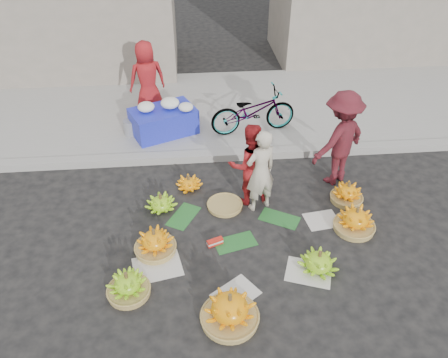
{
  "coord_description": "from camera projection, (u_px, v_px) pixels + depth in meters",
  "views": [
    {
      "loc": [
        -0.71,
        -5.09,
        4.86
      ],
      "look_at": [
        -0.21,
        0.55,
        0.7
      ],
      "focal_mm": 35.0,
      "sensor_mm": 36.0,
      "label": 1
    }
  ],
  "objects": [
    {
      "name": "curb",
      "position": [
        227.0,
        155.0,
        8.74
      ],
      "size": [
        40.0,
        0.25,
        0.15
      ],
      "primitive_type": "cube",
      "color": "gray",
      "rests_on": "ground"
    },
    {
      "name": "banana_bunch_0",
      "position": [
        155.0,
        242.0,
        6.6
      ],
      "size": [
        0.62,
        0.62,
        0.43
      ],
      "rotation": [
        0.0,
        0.0,
        0.12
      ],
      "color": "olive",
      "rests_on": "ground"
    },
    {
      "name": "banana_bunch_6",
      "position": [
        161.0,
        203.0,
        7.43
      ],
      "size": [
        0.52,
        0.52,
        0.32
      ],
      "rotation": [
        0.0,
        0.0,
        -0.07
      ],
      "color": "#70BD1B",
      "rests_on": "ground"
    },
    {
      "name": "vendor_red",
      "position": [
        249.0,
        165.0,
        7.29
      ],
      "size": [
        0.8,
        0.66,
        1.49
      ],
      "primitive_type": "imported",
      "rotation": [
        0.0,
        0.0,
        3.28
      ],
      "color": "#AF1A1B",
      "rests_on": "ground"
    },
    {
      "name": "banana_bunch_3",
      "position": [
        319.0,
        261.0,
        6.33
      ],
      "size": [
        0.62,
        0.62,
        0.35
      ],
      "rotation": [
        0.0,
        0.0,
        0.15
      ],
      "color": "#70BD1B",
      "rests_on": "ground"
    },
    {
      "name": "ground",
      "position": [
        240.0,
        234.0,
        7.02
      ],
      "size": [
        80.0,
        80.0,
        0.0
      ],
      "primitive_type": "plane",
      "color": "black",
      "rests_on": "ground"
    },
    {
      "name": "flower_vendor",
      "position": [
        147.0,
        79.0,
        9.62
      ],
      "size": [
        0.94,
        0.75,
        1.66
      ],
      "primitive_type": "imported",
      "rotation": [
        0.0,
        0.0,
        3.45
      ],
      "color": "#AF1A1B",
      "rests_on": "sidewalk"
    },
    {
      "name": "incense_stack",
      "position": [
        215.0,
        242.0,
        6.78
      ],
      "size": [
        0.26,
        0.16,
        0.1
      ],
      "primitive_type": "cube",
      "rotation": [
        0.0,
        0.0,
        0.37
      ],
      "color": "red",
      "rests_on": "ground"
    },
    {
      "name": "basket_spare",
      "position": [
        225.0,
        205.0,
        7.53
      ],
      "size": [
        0.65,
        0.65,
        0.07
      ],
      "primitive_type": "cylinder",
      "rotation": [
        0.0,
        0.0,
        0.11
      ],
      "color": "olive",
      "rests_on": "ground"
    },
    {
      "name": "newspaper_scatter",
      "position": [
        246.0,
        271.0,
        6.37
      ],
      "size": [
        3.2,
        1.8,
        0.0
      ],
      "primitive_type": null,
      "color": "silver",
      "rests_on": "ground"
    },
    {
      "name": "vendor_cream",
      "position": [
        261.0,
        171.0,
        7.12
      ],
      "size": [
        0.65,
        0.55,
        1.5
      ],
      "primitive_type": "imported",
      "rotation": [
        0.0,
        0.0,
        3.57
      ],
      "color": "beige",
      "rests_on": "ground"
    },
    {
      "name": "banana_bunch_2",
      "position": [
        230.0,
        309.0,
        5.57
      ],
      "size": [
        0.8,
        0.8,
        0.5
      ],
      "rotation": [
        0.0,
        0.0,
        0.21
      ],
      "color": "olive",
      "rests_on": "ground"
    },
    {
      "name": "sidewalk",
      "position": [
        219.0,
        108.0,
        10.43
      ],
      "size": [
        40.0,
        4.0,
        0.12
      ],
      "primitive_type": "cube",
      "color": "gray",
      "rests_on": "ground"
    },
    {
      "name": "banana_bunch_1",
      "position": [
        128.0,
        285.0,
        5.95
      ],
      "size": [
        0.65,
        0.65,
        0.41
      ],
      "rotation": [
        0.0,
        0.0,
        -0.37
      ],
      "color": "olive",
      "rests_on": "ground"
    },
    {
      "name": "grey_bucket",
      "position": [
        130.0,
        127.0,
        9.23
      ],
      "size": [
        0.28,
        0.28,
        0.32
      ],
      "primitive_type": "cylinder",
      "color": "gray",
      "rests_on": "sidewalk"
    },
    {
      "name": "bicycle",
      "position": [
        253.0,
        111.0,
        9.14
      ],
      "size": [
        0.91,
        1.9,
        0.96
      ],
      "primitive_type": "imported",
      "rotation": [
        0.0,
        0.0,
        1.73
      ],
      "color": "gray",
      "rests_on": "sidewalk"
    },
    {
      "name": "banana_bunch_4",
      "position": [
        355.0,
        220.0,
        6.99
      ],
      "size": [
        0.69,
        0.69,
        0.45
      ],
      "rotation": [
        0.0,
        0.0,
        -0.25
      ],
      "color": "olive",
      "rests_on": "ground"
    },
    {
      "name": "man_striped",
      "position": [
        340.0,
        139.0,
        7.67
      ],
      "size": [
        1.33,
        1.17,
        1.79
      ],
      "primitive_type": "imported",
      "rotation": [
        0.0,
        0.0,
        3.69
      ],
      "color": "maroon",
      "rests_on": "ground"
    },
    {
      "name": "banana_bunch_7",
      "position": [
        189.0,
        183.0,
        7.91
      ],
      "size": [
        0.5,
        0.5,
        0.28
      ],
      "rotation": [
        0.0,
        0.0,
        -0.19
      ],
      "color": "#FFA10C",
      "rests_on": "ground"
    },
    {
      "name": "banana_leaves",
      "position": [
        233.0,
        225.0,
        7.17
      ],
      "size": [
        2.0,
        1.0,
        0.0
      ],
      "primitive_type": null,
      "color": "#1C5624",
      "rests_on": "ground"
    },
    {
      "name": "banana_bunch_5",
      "position": [
        347.0,
        193.0,
        7.6
      ],
      "size": [
        0.55,
        0.55,
        0.4
      ],
      "rotation": [
        0.0,
        0.0,
        0.2
      ],
      "color": "olive",
      "rests_on": "ground"
    },
    {
      "name": "flower_table",
      "position": [
        164.0,
        119.0,
        9.19
      ],
      "size": [
        1.52,
        1.26,
        0.76
      ],
      "rotation": [
        0.0,
        0.0,
        0.4
      ],
      "color": "#1C23B9",
      "rests_on": "sidewalk"
    }
  ]
}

